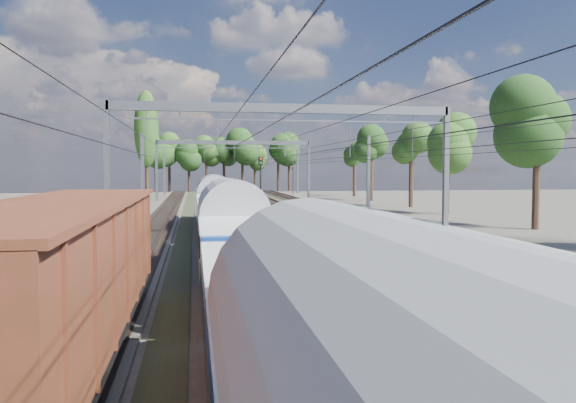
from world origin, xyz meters
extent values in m
cube|color=#47423A|center=(-9.00, 45.00, 0.07)|extent=(3.00, 130.00, 0.15)
cube|color=black|center=(-9.00, 45.00, 0.17)|extent=(2.50, 130.00, 0.06)
cube|color=#473326|center=(-9.72, 45.00, 0.27)|extent=(0.08, 130.00, 0.14)
cube|color=#473326|center=(-8.28, 45.00, 0.27)|extent=(0.08, 130.00, 0.14)
cube|color=#47423A|center=(-4.50, 45.00, 0.07)|extent=(3.00, 130.00, 0.15)
cube|color=black|center=(-4.50, 45.00, 0.17)|extent=(2.50, 130.00, 0.06)
cube|color=#473326|center=(-5.22, 45.00, 0.27)|extent=(0.08, 130.00, 0.14)
cube|color=#473326|center=(-3.78, 45.00, 0.27)|extent=(0.08, 130.00, 0.14)
cube|color=#47423A|center=(0.00, 45.00, 0.07)|extent=(3.00, 130.00, 0.15)
cube|color=black|center=(0.00, 45.00, 0.17)|extent=(2.50, 130.00, 0.06)
cube|color=#473326|center=(-0.72, 45.00, 0.27)|extent=(0.08, 130.00, 0.14)
cube|color=#473326|center=(0.72, 45.00, 0.27)|extent=(0.08, 130.00, 0.14)
cube|color=#47423A|center=(4.50, 45.00, 0.07)|extent=(3.00, 130.00, 0.15)
cube|color=black|center=(4.50, 45.00, 0.17)|extent=(2.50, 130.00, 0.06)
cube|color=#473326|center=(3.78, 45.00, 0.27)|extent=(0.08, 130.00, 0.14)
cube|color=#473326|center=(5.22, 45.00, 0.27)|extent=(0.08, 130.00, 0.14)
cube|color=#47423A|center=(9.00, 45.00, 0.07)|extent=(3.00, 130.00, 0.15)
cube|color=black|center=(9.00, 45.00, 0.17)|extent=(2.50, 130.00, 0.06)
cube|color=#473326|center=(8.28, 45.00, 0.27)|extent=(0.08, 130.00, 0.14)
cube|color=#473326|center=(9.72, 45.00, 0.27)|extent=(0.08, 130.00, 0.14)
cube|color=#323020|center=(-6.75, 45.00, 0.03)|extent=(1.10, 130.00, 0.05)
cube|color=#323020|center=(-2.25, 45.00, 0.03)|extent=(1.10, 130.00, 0.05)
cube|color=#323020|center=(2.25, 45.00, 0.03)|extent=(1.10, 130.00, 0.05)
cube|color=#323020|center=(6.75, 45.00, 0.03)|extent=(1.10, 130.00, 0.05)
cube|color=gray|center=(12.00, 20.00, 0.15)|extent=(3.00, 70.00, 0.30)
cube|color=slate|center=(-11.50, 30.00, 4.50)|extent=(0.35, 0.35, 9.00)
cube|color=slate|center=(11.50, 30.00, 4.50)|extent=(0.35, 0.35, 9.00)
cube|color=slate|center=(0.00, 30.00, 8.70)|extent=(23.00, 0.35, 0.60)
cube|color=slate|center=(-11.50, 78.00, 4.50)|extent=(0.35, 0.35, 9.00)
cube|color=slate|center=(11.50, 78.00, 4.50)|extent=(0.35, 0.35, 9.00)
cube|color=slate|center=(0.00, 78.00, 8.70)|extent=(23.00, 0.35, 0.60)
cube|color=slate|center=(-11.50, 55.00, 4.25)|extent=(0.35, 0.35, 8.50)
cube|color=slate|center=(-11.50, 100.00, 4.25)|extent=(0.35, 0.35, 8.50)
cube|color=slate|center=(13.80, 55.00, 4.25)|extent=(0.35, 0.35, 8.50)
cube|color=slate|center=(13.80, 100.00, 4.25)|extent=(0.35, 0.35, 8.50)
cylinder|color=black|center=(-9.00, 45.00, 5.50)|extent=(0.03, 130.00, 0.03)
cylinder|color=black|center=(-9.00, 45.00, 6.60)|extent=(0.03, 130.00, 0.03)
cylinder|color=black|center=(-4.50, 45.00, 5.50)|extent=(0.03, 130.00, 0.03)
cylinder|color=black|center=(-4.50, 45.00, 6.60)|extent=(0.03, 130.00, 0.03)
cylinder|color=black|center=(0.00, 45.00, 5.50)|extent=(0.03, 130.00, 0.03)
cylinder|color=black|center=(0.00, 45.00, 6.60)|extent=(0.03, 130.00, 0.03)
cylinder|color=black|center=(4.50, 45.00, 5.50)|extent=(0.03, 130.00, 0.03)
cylinder|color=black|center=(4.50, 45.00, 6.60)|extent=(0.03, 130.00, 0.03)
cylinder|color=black|center=(9.00, 45.00, 5.50)|extent=(0.03, 130.00, 0.03)
cylinder|color=black|center=(9.00, 45.00, 6.60)|extent=(0.03, 130.00, 0.03)
cylinder|color=black|center=(-13.73, 110.12, 3.32)|extent=(0.56, 0.56, 6.64)
sphere|color=#1A3814|center=(-13.73, 110.12, 8.63)|extent=(5.25, 5.25, 5.25)
cylinder|color=black|center=(-11.03, 113.16, 2.82)|extent=(0.56, 0.56, 5.64)
sphere|color=#1A3814|center=(-11.03, 113.16, 7.33)|extent=(4.88, 4.88, 4.88)
cylinder|color=black|center=(-6.00, 113.19, 2.91)|extent=(0.56, 0.56, 5.83)
sphere|color=#1A3814|center=(-6.00, 113.19, 7.58)|extent=(4.09, 4.09, 4.09)
cylinder|color=black|center=(-3.65, 110.37, 2.82)|extent=(0.56, 0.56, 5.64)
sphere|color=#1A3814|center=(-3.65, 110.37, 7.33)|extent=(4.63, 4.63, 4.63)
cylinder|color=black|center=(0.91, 113.15, 3.45)|extent=(0.56, 0.56, 6.90)
sphere|color=#1A3814|center=(0.91, 113.15, 8.97)|extent=(4.15, 4.15, 4.15)
cylinder|color=black|center=(3.43, 113.42, 3.29)|extent=(0.56, 0.56, 6.59)
sphere|color=#1A3814|center=(3.43, 113.42, 8.57)|extent=(4.71, 4.71, 4.71)
cylinder|color=black|center=(8.27, 112.06, 3.04)|extent=(0.56, 0.56, 6.07)
sphere|color=#1A3814|center=(8.27, 112.06, 7.89)|extent=(4.15, 4.15, 4.15)
cylinder|color=black|center=(10.95, 110.31, 2.95)|extent=(0.56, 0.56, 5.91)
sphere|color=#1A3814|center=(10.95, 110.31, 7.68)|extent=(4.56, 4.56, 4.56)
cylinder|color=black|center=(14.49, 112.62, 3.06)|extent=(0.56, 0.56, 6.11)
sphere|color=#1A3814|center=(14.49, 112.62, 7.95)|extent=(5.02, 5.02, 5.02)
cylinder|color=black|center=(20.87, 31.14, 2.87)|extent=(0.56, 0.56, 5.74)
sphere|color=#1A3814|center=(20.87, 31.14, 7.46)|extent=(4.25, 4.25, 4.25)
cylinder|color=black|center=(20.43, 46.60, 3.38)|extent=(0.56, 0.56, 6.76)
sphere|color=#1A3814|center=(20.43, 46.60, 8.79)|extent=(4.91, 4.91, 4.91)
cylinder|color=black|center=(20.67, 61.57, 3.12)|extent=(0.56, 0.56, 6.23)
sphere|color=#1A3814|center=(20.67, 61.57, 8.10)|extent=(3.59, 3.59, 3.59)
cylinder|color=black|center=(20.06, 73.45, 2.66)|extent=(0.56, 0.56, 5.32)
sphere|color=#1A3814|center=(20.06, 73.45, 6.92)|extent=(4.26, 4.26, 4.26)
cylinder|color=black|center=(21.20, 87.71, 3.14)|extent=(0.56, 0.56, 6.29)
sphere|color=#1A3814|center=(21.20, 87.71, 8.17)|extent=(4.11, 4.11, 4.11)
cylinder|color=black|center=(-14.50, 98.00, 8.00)|extent=(0.70, 0.70, 16.00)
ellipsoid|color=#234B19|center=(-14.50, 98.00, 12.00)|extent=(4.40, 4.40, 14.08)
cube|color=black|center=(-4.50, 3.72, 0.53)|extent=(1.92, 2.88, 0.77)
cylinder|color=#969A9C|center=(-4.50, -3.00, 2.88)|extent=(2.72, 19.19, 2.72)
cube|color=black|center=(-4.50, 10.07, 0.53)|extent=(1.92, 2.88, 0.77)
cube|color=black|center=(-4.50, 23.50, 0.53)|extent=(1.92, 2.88, 0.77)
cube|color=#103794|center=(-4.50, 16.79, 1.97)|extent=(2.69, 19.19, 1.82)
cube|color=silver|center=(-4.50, 16.79, 2.45)|extent=(2.76, 18.42, 0.91)
cube|color=black|center=(-3.11, 16.79, 2.45)|extent=(0.04, 16.31, 0.67)
cube|color=yellow|center=(-4.50, 12.57, 1.49)|extent=(2.78, 5.37, 0.67)
cylinder|color=#969A9C|center=(-4.50, 16.79, 2.88)|extent=(2.72, 19.19, 2.72)
cube|color=black|center=(-4.50, 29.86, 0.53)|extent=(1.92, 2.88, 0.77)
cube|color=black|center=(-4.50, 43.29, 0.53)|extent=(1.92, 2.88, 0.77)
cube|color=#103794|center=(-4.50, 36.58, 1.97)|extent=(2.69, 19.19, 1.82)
cube|color=silver|center=(-4.50, 36.58, 2.45)|extent=(2.76, 18.42, 0.91)
cube|color=black|center=(-3.11, 36.58, 2.45)|extent=(0.04, 16.31, 0.67)
cube|color=yellow|center=(-4.50, 32.35, 1.49)|extent=(2.78, 5.37, 0.67)
cylinder|color=#969A9C|center=(-4.50, 36.58, 2.88)|extent=(2.72, 19.19, 2.72)
cube|color=black|center=(-9.00, 11.20, 0.52)|extent=(2.09, 2.71, 0.73)
cube|color=black|center=(-9.00, 6.08, 0.99)|extent=(2.82, 14.61, 0.21)
cube|color=#542B16|center=(-9.00, 6.08, 2.45)|extent=(2.82, 14.61, 2.71)
cube|color=#542B16|center=(-9.00, 6.08, 3.86)|extent=(3.03, 14.61, 0.13)
imported|color=black|center=(3.87, 48.72, 0.80)|extent=(0.53, 0.67, 1.59)
cylinder|color=black|center=(-0.41, 40.51, 2.49)|extent=(0.14, 0.14, 4.98)
cube|color=black|center=(-0.41, 40.51, 5.33)|extent=(0.38, 0.28, 0.70)
sphere|color=red|center=(-0.41, 40.38, 5.53)|extent=(0.16, 0.16, 0.16)
sphere|color=#0C9919|center=(-0.41, 40.38, 5.18)|extent=(0.16, 0.16, 0.16)
cylinder|color=black|center=(11.77, 93.52, 2.26)|extent=(0.13, 0.13, 4.51)
cube|color=black|center=(11.77, 93.52, 4.83)|extent=(0.37, 0.31, 0.63)
sphere|color=red|center=(11.77, 93.41, 5.01)|extent=(0.14, 0.14, 0.14)
sphere|color=#0C9919|center=(11.77, 93.41, 4.69)|extent=(0.14, 0.14, 0.14)
camera|label=1|loc=(-6.02, -7.18, 4.62)|focal=35.00mm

